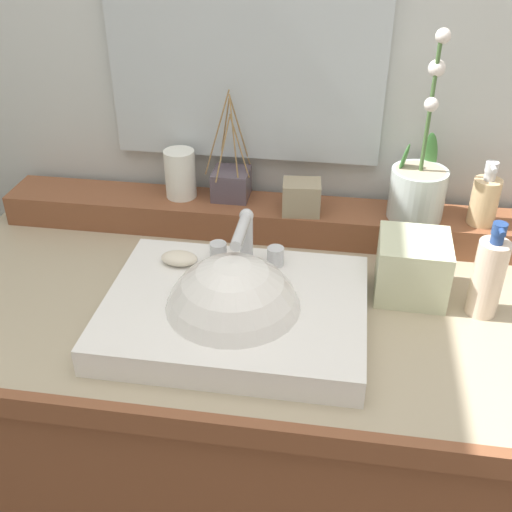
{
  "coord_description": "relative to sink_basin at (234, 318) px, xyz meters",
  "views": [
    {
      "loc": [
        0.12,
        -0.94,
        1.53
      ],
      "look_at": [
        -0.02,
        -0.03,
        0.95
      ],
      "focal_mm": 43.3,
      "sensor_mm": 36.0,
      "label": 1
    }
  ],
  "objects": [
    {
      "name": "potted_plant",
      "position": [
        0.32,
        0.34,
        0.12
      ],
      "size": [
        0.11,
        0.12,
        0.38
      ],
      "color": "silver",
      "rests_on": "back_ledge"
    },
    {
      "name": "vanity_cabinet",
      "position": [
        0.05,
        0.1,
        -0.44
      ],
      "size": [
        1.32,
        0.65,
        0.84
      ],
      "color": "brown",
      "rests_on": "ground"
    },
    {
      "name": "sink_basin",
      "position": [
        0.0,
        0.0,
        0.0
      ],
      "size": [
        0.46,
        0.35,
        0.27
      ],
      "color": "white",
      "rests_on": "vanity_cabinet"
    },
    {
      "name": "mirror",
      "position": [
        -0.05,
        0.41,
        0.42
      ],
      "size": [
        0.57,
        0.02,
        0.59
      ],
      "primitive_type": "cube",
      "color": "silver"
    },
    {
      "name": "soap_bar",
      "position": [
        -0.13,
        0.11,
        0.04
      ],
      "size": [
        0.07,
        0.04,
        0.02
      ],
      "primitive_type": "ellipsoid",
      "color": "beige",
      "rests_on": "sink_basin"
    },
    {
      "name": "lotion_bottle",
      "position": [
        0.44,
        0.11,
        0.06
      ],
      "size": [
        0.06,
        0.06,
        0.19
      ],
      "color": "beige",
      "rests_on": "vanity_cabinet"
    },
    {
      "name": "soap_dispenser",
      "position": [
        0.46,
        0.33,
        0.1
      ],
      "size": [
        0.06,
        0.06,
        0.14
      ],
      "color": "#E3BC86",
      "rests_on": "back_ledge"
    },
    {
      "name": "tumbler_cup",
      "position": [
        -0.19,
        0.36,
        0.1
      ],
      "size": [
        0.07,
        0.07,
        0.11
      ],
      "primitive_type": "cylinder",
      "color": "white",
      "rests_on": "back_ledge"
    },
    {
      "name": "tissue_box",
      "position": [
        0.31,
        0.16,
        0.04
      ],
      "size": [
        0.13,
        0.13,
        0.12
      ],
      "primitive_type": "cube",
      "rotation": [
        0.0,
        0.0,
        -0.03
      ],
      "color": "beige",
      "rests_on": "vanity_cabinet"
    },
    {
      "name": "reed_diffuser",
      "position": [
        -0.07,
        0.37,
        0.08
      ],
      "size": [
        0.1,
        0.09,
        0.24
      ],
      "color": "#544953",
      "rests_on": "back_ledge"
    },
    {
      "name": "trinket_box",
      "position": [
        0.09,
        0.32,
        0.08
      ],
      "size": [
        0.08,
        0.07,
        0.07
      ],
      "primitive_type": "cube",
      "rotation": [
        0.0,
        0.0,
        0.08
      ],
      "color": "tan",
      "rests_on": "back_ledge"
    },
    {
      "name": "back_ledge",
      "position": [
        0.05,
        0.34,
        0.01
      ],
      "size": [
        1.25,
        0.12,
        0.07
      ],
      "primitive_type": "cube",
      "color": "brown",
      "rests_on": "vanity_cabinet"
    }
  ]
}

